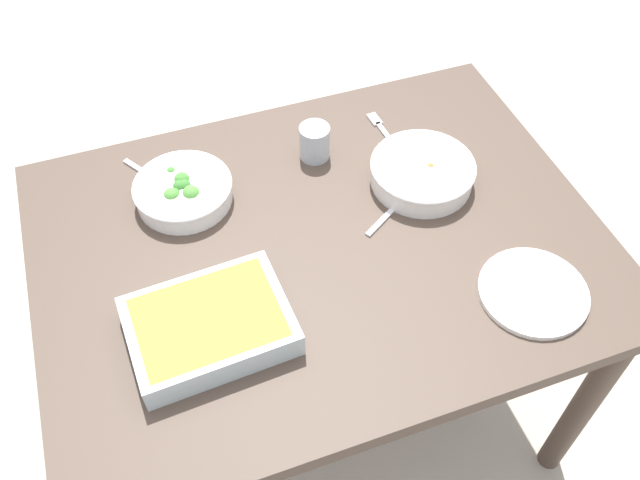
{
  "coord_description": "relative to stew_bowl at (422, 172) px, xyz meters",
  "views": [
    {
      "loc": [
        -0.31,
        -0.87,
        1.86
      ],
      "look_at": [
        0.0,
        0.0,
        0.74
      ],
      "focal_mm": 38.12,
      "sensor_mm": 36.0,
      "label": 1
    }
  ],
  "objects": [
    {
      "name": "ground_plane",
      "position": [
        -0.28,
        -0.09,
        -0.77
      ],
      "size": [
        6.0,
        6.0,
        0.0
      ],
      "primitive_type": "plane",
      "color": "#B2A899"
    },
    {
      "name": "dining_table",
      "position": [
        -0.28,
        -0.09,
        -0.12
      ],
      "size": [
        1.2,
        0.9,
        0.74
      ],
      "color": "#4C3D33",
      "rests_on": "ground_plane"
    },
    {
      "name": "stew_bowl",
      "position": [
        0.0,
        0.0,
        0.0
      ],
      "size": [
        0.24,
        0.24,
        0.06
      ],
      "color": "white",
      "rests_on": "dining_table"
    },
    {
      "name": "broccoli_bowl",
      "position": [
        -0.52,
        0.13,
        -0.0
      ],
      "size": [
        0.22,
        0.22,
        0.07
      ],
      "color": "white",
      "rests_on": "dining_table"
    },
    {
      "name": "baking_dish",
      "position": [
        -0.55,
        -0.24,
        0.0
      ],
      "size": [
        0.31,
        0.24,
        0.06
      ],
      "color": "silver",
      "rests_on": "dining_table"
    },
    {
      "name": "drink_cup",
      "position": [
        -0.2,
        0.16,
        0.01
      ],
      "size": [
        0.07,
        0.07,
        0.08
      ],
      "color": "#B2BCC6",
      "rests_on": "dining_table"
    },
    {
      "name": "side_plate",
      "position": [
        0.08,
        -0.36,
        -0.03
      ],
      "size": [
        0.22,
        0.22,
        0.01
      ],
      "primitive_type": "cylinder",
      "color": "white",
      "rests_on": "dining_table"
    },
    {
      "name": "spoon_by_stew",
      "position": [
        -0.08,
        -0.05,
        -0.03
      ],
      "size": [
        0.16,
        0.11,
        0.01
      ],
      "color": "silver",
      "rests_on": "dining_table"
    },
    {
      "name": "spoon_by_broccoli",
      "position": [
        -0.57,
        0.2,
        -0.03
      ],
      "size": [
        0.11,
        0.16,
        0.01
      ],
      "color": "silver",
      "rests_on": "dining_table"
    },
    {
      "name": "fork_on_table",
      "position": [
        -0.01,
        0.18,
        -0.03
      ],
      "size": [
        0.03,
        0.18,
        0.01
      ],
      "color": "silver",
      "rests_on": "dining_table"
    }
  ]
}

